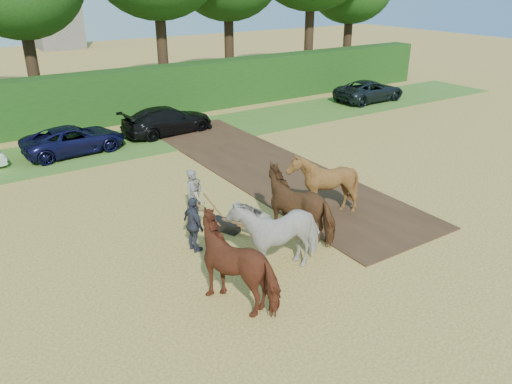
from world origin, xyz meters
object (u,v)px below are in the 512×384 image
spectator_far (194,225)px  parked_cars (164,124)px  spectator_near (197,200)px  plough_team (286,216)px

spectator_far → parked_cars: spectator_far is taller
spectator_far → parked_cars: bearing=-23.8°
spectator_near → plough_team: plough_team is taller
spectator_near → parked_cars: size_ratio=0.05×
plough_team → spectator_far: bearing=149.1°
plough_team → parked_cars: plough_team is taller
spectator_far → spectator_near: bearing=-33.7°
spectator_near → parked_cars: 10.54m
spectator_near → spectator_far: (-1.04, -1.86, 0.10)m
spectator_near → parked_cars: spectator_near is taller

